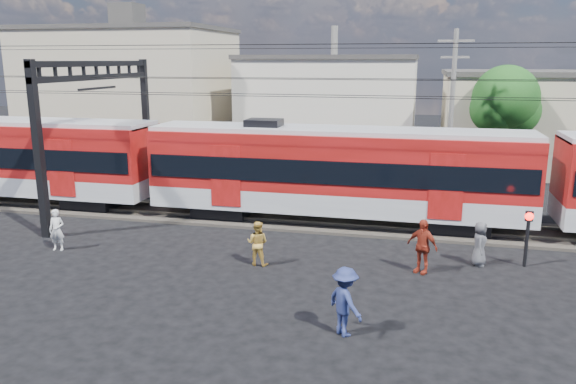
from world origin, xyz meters
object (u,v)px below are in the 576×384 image
(pedestrian_a, at_px, (57,230))
(pedestrian_c, at_px, (345,302))
(commuter_train, at_px, (341,170))
(crossing_signal, at_px, (528,228))

(pedestrian_a, distance_m, pedestrian_c, 12.10)
(commuter_train, xyz_separation_m, pedestrian_c, (1.52, -10.02, -1.48))
(commuter_train, xyz_separation_m, pedestrian_a, (-9.84, -5.84, -1.62))
(pedestrian_a, bearing_deg, crossing_signal, -1.50)
(commuter_train, xyz_separation_m, crossing_signal, (6.93, -3.67, -1.03))
(commuter_train, bearing_deg, crossing_signal, -27.95)
(pedestrian_a, height_order, pedestrian_c, pedestrian_c)
(pedestrian_a, xyz_separation_m, crossing_signal, (16.77, 2.16, 0.59))
(commuter_train, relative_size, pedestrian_a, 32.05)
(commuter_train, relative_size, crossing_signal, 25.37)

